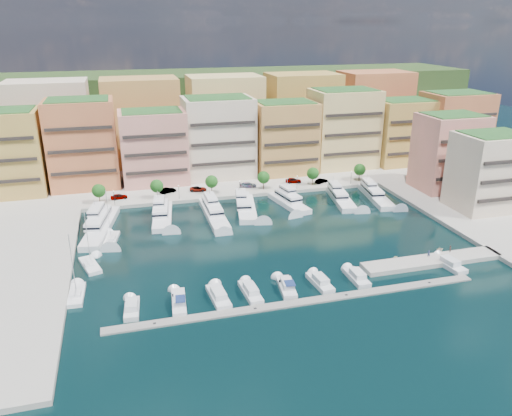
# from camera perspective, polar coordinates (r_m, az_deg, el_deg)

# --- Properties ---
(ground) EXTENTS (400.00, 400.00, 0.00)m
(ground) POSITION_cam_1_polar(r_m,az_deg,el_deg) (120.83, 1.64, -3.44)
(ground) COLOR black
(ground) RESTS_ON ground
(north_quay) EXTENTS (220.00, 64.00, 2.00)m
(north_quay) POSITION_cam_1_polar(r_m,az_deg,el_deg) (177.55, -4.21, 4.44)
(north_quay) COLOR #9E998E
(north_quay) RESTS_ON ground
(east_quay) EXTENTS (34.00, 76.00, 2.00)m
(east_quay) POSITION_cam_1_polar(r_m,az_deg,el_deg) (144.44, 26.92, -1.66)
(east_quay) COLOR #9E998E
(east_quay) RESTS_ON ground
(hillside) EXTENTS (240.00, 40.00, 58.00)m
(hillside) POSITION_cam_1_polar(r_m,az_deg,el_deg) (223.40, -6.67, 7.72)
(hillside) COLOR #243B18
(hillside) RESTS_ON ground
(south_pontoon) EXTENTS (72.00, 2.20, 0.35)m
(south_pontoon) POSITION_cam_1_polar(r_m,az_deg,el_deg) (94.79, 5.25, -10.75)
(south_pontoon) COLOR gray
(south_pontoon) RESTS_ON ground
(finger_pier) EXTENTS (32.00, 5.00, 2.00)m
(finger_pier) POSITION_cam_1_polar(r_m,az_deg,el_deg) (115.32, 19.46, -5.92)
(finger_pier) COLOR #9E998E
(finger_pier) RESTS_ON ground
(apartment_0) EXTENTS (22.00, 16.50, 24.80)m
(apartment_0) POSITION_cam_1_polar(r_m,az_deg,el_deg) (163.00, -26.92, 5.63)
(apartment_0) COLOR #B88A43
(apartment_0) RESTS_ON north_quay
(apartment_1) EXTENTS (20.00, 16.50, 26.80)m
(apartment_1) POSITION_cam_1_polar(r_m,az_deg,el_deg) (161.68, -19.19, 6.98)
(apartment_1) COLOR #D07945
(apartment_1) RESTS_ON north_quay
(apartment_2) EXTENTS (20.00, 15.50, 22.80)m
(apartment_2) POSITION_cam_1_polar(r_m,az_deg,el_deg) (160.06, -11.61, 6.84)
(apartment_2) COLOR pink
(apartment_2) RESTS_ON north_quay
(apartment_3) EXTENTS (22.00, 16.50, 25.80)m
(apartment_3) POSITION_cam_1_polar(r_m,az_deg,el_deg) (164.26, -4.32, 8.09)
(apartment_3) COLOR beige
(apartment_3) RESTS_ON north_quay
(apartment_4) EXTENTS (20.00, 15.50, 23.80)m
(apartment_4) POSITION_cam_1_polar(r_m,az_deg,el_deg) (168.09, 3.27, 8.05)
(apartment_4) COLOR tan
(apartment_4) RESTS_ON north_quay
(apartment_5) EXTENTS (22.00, 16.50, 26.80)m
(apartment_5) POSITION_cam_1_polar(r_m,az_deg,el_deg) (177.69, 9.90, 8.96)
(apartment_5) COLOR #E9D27B
(apartment_5) RESTS_ON north_quay
(apartment_6) EXTENTS (20.00, 15.50, 22.80)m
(apartment_6) POSITION_cam_1_polar(r_m,az_deg,el_deg) (186.70, 16.32, 8.37)
(apartment_6) COLOR #B88A43
(apartment_6) RESTS_ON north_quay
(apartment_7) EXTENTS (22.00, 16.50, 24.80)m
(apartment_7) POSITION_cam_1_polar(r_m,az_deg,el_deg) (196.03, 21.72, 8.59)
(apartment_7) COLOR #D07945
(apartment_7) RESTS_ON north_quay
(apartment_east_a) EXTENTS (18.00, 14.50, 22.80)m
(apartment_east_a) POSITION_cam_1_polar(r_m,az_deg,el_deg) (161.39, 21.16, 5.98)
(apartment_east_a) COLOR pink
(apartment_east_a) RESTS_ON east_quay
(apartment_east_b) EXTENTS (18.00, 14.50, 20.80)m
(apartment_east_b) POSITION_cam_1_polar(r_m,az_deg,el_deg) (148.08, 25.11, 3.79)
(apartment_east_b) COLOR beige
(apartment_east_b) RESTS_ON east_quay
(backblock_0) EXTENTS (26.00, 18.00, 30.00)m
(backblock_0) POSITION_cam_1_polar(r_m,az_deg,el_deg) (183.88, -22.37, 8.65)
(backblock_0) COLOR beige
(backblock_0) RESTS_ON north_quay
(backblock_1) EXTENTS (26.00, 18.00, 30.00)m
(backblock_1) POSITION_cam_1_polar(r_m,az_deg,el_deg) (182.67, -12.92, 9.60)
(backblock_1) COLOR tan
(backblock_1) RESTS_ON north_quay
(backblock_2) EXTENTS (26.00, 18.00, 30.00)m
(backblock_2) POSITION_cam_1_polar(r_m,az_deg,el_deg) (186.34, -3.55, 10.28)
(backblock_2) COLOR #E9D27B
(backblock_2) RESTS_ON north_quay
(backblock_3) EXTENTS (26.00, 18.00, 30.00)m
(backblock_3) POSITION_cam_1_polar(r_m,az_deg,el_deg) (194.62, 5.28, 10.67)
(backblock_3) COLOR #B88A43
(backblock_3) RESTS_ON north_quay
(backblock_4) EXTENTS (26.00, 18.00, 30.00)m
(backblock_4) POSITION_cam_1_polar(r_m,az_deg,el_deg) (206.96, 13.23, 10.82)
(backblock_4) COLOR #D07945
(backblock_4) RESTS_ON north_quay
(tree_0) EXTENTS (3.80, 3.80, 5.65)m
(tree_0) POSITION_cam_1_polar(r_m,az_deg,el_deg) (146.08, -17.54, 1.89)
(tree_0) COLOR #473323
(tree_0) RESTS_ON north_quay
(tree_1) EXTENTS (3.80, 3.80, 5.65)m
(tree_1) POSITION_cam_1_polar(r_m,az_deg,el_deg) (146.15, -11.28, 2.47)
(tree_1) COLOR #473323
(tree_1) RESTS_ON north_quay
(tree_2) EXTENTS (3.80, 3.80, 5.65)m
(tree_2) POSITION_cam_1_polar(r_m,az_deg,el_deg) (147.95, -5.10, 3.02)
(tree_2) COLOR #473323
(tree_2) RESTS_ON north_quay
(tree_3) EXTENTS (3.80, 3.80, 5.65)m
(tree_3) POSITION_cam_1_polar(r_m,az_deg,el_deg) (151.43, 0.87, 3.51)
(tree_3) COLOR #473323
(tree_3) RESTS_ON north_quay
(tree_4) EXTENTS (3.80, 3.80, 5.65)m
(tree_4) POSITION_cam_1_polar(r_m,az_deg,el_deg) (156.48, 6.52, 3.95)
(tree_4) COLOR #473323
(tree_4) RESTS_ON north_quay
(tree_5) EXTENTS (3.80, 3.80, 5.65)m
(tree_5) POSITION_cam_1_polar(r_m,az_deg,el_deg) (162.95, 11.77, 4.31)
(tree_5) COLOR #473323
(tree_5) RESTS_ON north_quay
(lamppost_0) EXTENTS (0.30, 0.30, 4.20)m
(lamppost_0) POSITION_cam_1_polar(r_m,az_deg,el_deg) (144.03, -15.93, 1.41)
(lamppost_0) COLOR black
(lamppost_0) RESTS_ON north_quay
(lamppost_1) EXTENTS (0.30, 0.30, 4.20)m
(lamppost_1) POSITION_cam_1_polar(r_m,az_deg,el_deg) (144.73, -8.82, 2.07)
(lamppost_1) COLOR black
(lamppost_1) RESTS_ON north_quay
(lamppost_2) EXTENTS (0.30, 0.30, 4.20)m
(lamppost_2) POSITION_cam_1_polar(r_m,az_deg,el_deg) (147.63, -1.87, 2.68)
(lamppost_2) COLOR black
(lamppost_2) RESTS_ON north_quay
(lamppost_3) EXTENTS (0.30, 0.30, 4.20)m
(lamppost_3) POSITION_cam_1_polar(r_m,az_deg,el_deg) (152.62, 4.72, 3.22)
(lamppost_3) COLOR black
(lamppost_3) RESTS_ON north_quay
(lamppost_4) EXTENTS (0.30, 0.30, 4.20)m
(lamppost_4) POSITION_cam_1_polar(r_m,az_deg,el_deg) (159.49, 10.83, 3.69)
(lamppost_4) COLOR black
(lamppost_4) RESTS_ON north_quay
(yacht_0) EXTENTS (9.71, 26.62, 7.30)m
(yacht_0) POSITION_cam_1_polar(r_m,az_deg,el_deg) (131.70, -17.33, -1.76)
(yacht_0) COLOR white
(yacht_0) RESTS_ON ground
(yacht_1) EXTENTS (7.14, 20.21, 7.30)m
(yacht_1) POSITION_cam_1_polar(r_m,az_deg,el_deg) (134.53, -10.66, -0.73)
(yacht_1) COLOR white
(yacht_1) RESTS_ON ground
(yacht_2) EXTENTS (4.42, 23.75, 7.30)m
(yacht_2) POSITION_cam_1_polar(r_m,az_deg,el_deg) (134.39, -4.90, -0.41)
(yacht_2) COLOR white
(yacht_2) RESTS_ON ground
(yacht_3) EXTENTS (8.41, 20.47, 7.30)m
(yacht_3) POSITION_cam_1_polar(r_m,az_deg,el_deg) (137.84, -1.19, 0.21)
(yacht_3) COLOR white
(yacht_3) RESTS_ON ground
(yacht_4) EXTENTS (7.70, 18.25, 7.30)m
(yacht_4) POSITION_cam_1_polar(r_m,az_deg,el_deg) (142.20, 3.70, 0.77)
(yacht_4) COLOR white
(yacht_4) RESTS_ON ground
(yacht_5) EXTENTS (7.70, 19.85, 7.30)m
(yacht_5) POSITION_cam_1_polar(r_m,az_deg,el_deg) (147.19, 9.58, 1.26)
(yacht_5) COLOR white
(yacht_5) RESTS_ON ground
(yacht_6) EXTENTS (7.53, 21.19, 7.30)m
(yacht_6) POSITION_cam_1_polar(r_m,az_deg,el_deg) (151.39, 13.41, 1.53)
(yacht_6) COLOR white
(yacht_6) RESTS_ON ground
(cruiser_0) EXTENTS (3.13, 7.40, 2.55)m
(cruiser_0) POSITION_cam_1_polar(r_m,az_deg,el_deg) (94.37, -14.00, -11.11)
(cruiser_0) COLOR silver
(cruiser_0) RESTS_ON ground
(cruiser_1) EXTENTS (3.27, 9.29, 2.66)m
(cruiser_1) POSITION_cam_1_polar(r_m,az_deg,el_deg) (94.61, -8.80, -10.59)
(cruiser_1) COLOR silver
(cruiser_1) RESTS_ON ground
(cruiser_2) EXTENTS (3.48, 8.93, 2.55)m
(cruiser_2) POSITION_cam_1_polar(r_m,az_deg,el_deg) (95.52, -4.31, -10.07)
(cruiser_2) COLOR silver
(cruiser_2) RESTS_ON ground
(cruiser_3) EXTENTS (3.05, 8.72, 2.55)m
(cruiser_3) POSITION_cam_1_polar(r_m,az_deg,el_deg) (96.69, -0.63, -9.60)
(cruiser_3) COLOR silver
(cruiser_3) RESTS_ON ground
(cruiser_4) EXTENTS (3.62, 8.45, 2.66)m
(cruiser_4) POSITION_cam_1_polar(r_m,az_deg,el_deg) (98.51, 3.51, -9.01)
(cruiser_4) COLOR silver
(cruiser_4) RESTS_ON ground
(cruiser_5) EXTENTS (3.32, 8.16, 2.55)m
(cruiser_5) POSITION_cam_1_polar(r_m,az_deg,el_deg) (100.79, 7.33, -8.44)
(cruiser_5) COLOR silver
(cruiser_5) RESTS_ON ground
(cruiser_6) EXTENTS (2.79, 7.74, 2.55)m
(cruiser_6) POSITION_cam_1_polar(r_m,az_deg,el_deg) (103.86, 11.43, -7.77)
(cruiser_6) COLOR silver
(cruiser_6) RESTS_ON ground
(cruiser_9) EXTENTS (3.84, 8.68, 2.55)m
(cruiser_9) POSITION_cam_1_polar(r_m,az_deg,el_deg) (114.54, 21.19, -6.04)
(cruiser_9) COLOR silver
(cruiser_9) RESTS_ON ground
(sailboat_2) EXTENTS (4.21, 9.22, 13.20)m
(sailboat_2) POSITION_cam_1_polar(r_m,az_deg,el_deg) (123.72, -16.20, -3.55)
(sailboat_2) COLOR white
(sailboat_2) RESTS_ON ground
(sailboat_0) EXTENTS (3.12, 8.51, 13.20)m
(sailboat_0) POSITION_cam_1_polar(r_m,az_deg,el_deg) (101.96, -19.82, -9.39)
(sailboat_0) COLOR white
(sailboat_0) RESTS_ON ground
(sailboat_1) EXTENTS (5.14, 9.03, 13.20)m
(sailboat_1) POSITION_cam_1_polar(r_m,az_deg,el_deg) (112.53, -18.42, -6.29)
(sailboat_1) COLOR white
(sailboat_1) RESTS_ON ground
(tender_3) EXTENTS (1.79, 1.56, 0.92)m
(tender_3) POSITION_cam_1_polar(r_m,az_deg,el_deg) (121.50, 20.27, -4.42)
(tender_3) COLOR beige
(tender_3) RESTS_ON ground
(tender_1) EXTENTS (1.81, 1.72, 0.75)m
(tender_1) POSITION_cam_1_polar(r_m,az_deg,el_deg) (114.62, 15.65, -5.43)
(tender_1) COLOR beige
(tender_1) RESTS_ON ground
(car_0) EXTENTS (4.93, 2.51, 1.61)m
(car_0) POSITION_cam_1_polar(r_m,az_deg,el_deg) (149.09, -15.38, 1.29)
(car_0) COLOR gray
(car_0) RESTS_ON north_quay
(car_1) EXTENTS (5.18, 3.57, 1.62)m
(car_1) POSITION_cam_1_polar(r_m,az_deg,el_deg) (151.16, -10.05, 1.99)
(car_1) COLOR gray
(car_1) RESTS_ON north_quay
(car_2) EXTENTS (5.46, 3.35, 1.41)m
(car_2) POSITION_cam_1_polar(r_m,az_deg,el_deg) (151.55, -6.63, 2.18)
(car_2) COLOR gray
(car_2) RESTS_ON north_quay
(car_3) EXTENTS (5.38, 2.62, 1.51)m
(car_3) POSITION_cam_1_polar(r_m,az_deg,el_deg) (154.21, -0.92, 2.67)
(car_3) COLOR gray
(car_3) RESTS_ON north_quay
(car_4) EXTENTS (5.23, 2.75, 1.70)m
(car_4) POSITION_cam_1_polar(r_m,az_deg,el_deg) (158.77, 4.28, 3.18)
(car_4) COLOR gray
(car_4) RESTS_ON north_quay
(car_5) EXTENTS (4.71, 3.18, 1.47)m
(car_5) POSITION_cam_1_polar(r_m,az_deg,el_deg) (159.54, 7.49, 3.10)
(car_5) COLOR gray
(car_5) RESTS_ON north_quay
(person_0) EXTENTS (0.68, 0.65, 1.57)m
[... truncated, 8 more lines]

